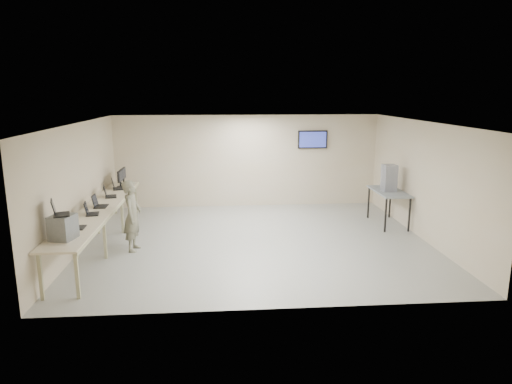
{
  "coord_description": "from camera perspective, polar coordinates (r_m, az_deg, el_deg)",
  "views": [
    {
      "loc": [
        -0.85,
        -10.33,
        3.47
      ],
      "look_at": [
        0.0,
        0.2,
        1.15
      ],
      "focal_mm": 32.0,
      "sensor_mm": 36.0,
      "label": 1
    }
  ],
  "objects": [
    {
      "name": "laptop_3",
      "position": [
        11.98,
        -17.97,
        -0.25
      ],
      "size": [
        0.38,
        0.42,
        0.29
      ],
      "rotation": [
        0.0,
        0.0,
        0.22
      ],
      "color": "black",
      "rests_on": "workbench"
    },
    {
      "name": "laptop_on_box",
      "position": [
        8.76,
        -23.5,
        -2.22
      ],
      "size": [
        0.4,
        0.43,
        0.28
      ],
      "rotation": [
        0.0,
        0.0,
        0.31
      ],
      "color": "black",
      "rests_on": "equipment_box"
    },
    {
      "name": "soldier",
      "position": [
        10.45,
        -15.19,
        -2.89
      ],
      "size": [
        0.43,
        0.61,
        1.59
      ],
      "primitive_type": "imported",
      "rotation": [
        0.0,
        0.0,
        1.48
      ],
      "color": "#54594E",
      "rests_on": "ground"
    },
    {
      "name": "laptop_1",
      "position": [
        10.4,
        -20.06,
        -2.29
      ],
      "size": [
        0.34,
        0.39,
        0.27
      ],
      "rotation": [
        0.0,
        0.0,
        0.18
      ],
      "color": "black",
      "rests_on": "workbench"
    },
    {
      "name": "side_table",
      "position": [
        12.54,
        16.28,
        -0.17
      ],
      "size": [
        0.72,
        1.54,
        0.92
      ],
      "color": "gray",
      "rests_on": "ground"
    },
    {
      "name": "workbench",
      "position": [
        11.01,
        -18.88,
        -2.19
      ],
      "size": [
        0.76,
        6.0,
        0.9
      ],
      "color": "beige",
      "rests_on": "ground"
    },
    {
      "name": "equipment_box",
      "position": [
        8.82,
        -22.99,
        -4.07
      ],
      "size": [
        0.47,
        0.5,
        0.44
      ],
      "primitive_type": "cube",
      "rotation": [
        0.0,
        0.0,
        -0.25
      ],
      "color": "slate",
      "rests_on": "workbench"
    },
    {
      "name": "laptop_2",
      "position": [
        11.02,
        -19.1,
        -1.4
      ],
      "size": [
        0.3,
        0.37,
        0.29
      ],
      "rotation": [
        0.0,
        0.0,
        0.01
      ],
      "color": "black",
      "rests_on": "workbench"
    },
    {
      "name": "monitor_near",
      "position": [
        13.13,
        -16.63,
        1.81
      ],
      "size": [
        0.21,
        0.46,
        0.46
      ],
      "color": "black",
      "rests_on": "workbench"
    },
    {
      "name": "room",
      "position": [
        10.62,
        0.24,
        1.21
      ],
      "size": [
        8.01,
        7.01,
        2.81
      ],
      "color": "#ADB0A0",
      "rests_on": "ground"
    },
    {
      "name": "laptop_4",
      "position": [
        12.89,
        -17.09,
        0.68
      ],
      "size": [
        0.4,
        0.43,
        0.29
      ],
      "rotation": [
        0.0,
        0.0,
        0.25
      ],
      "color": "black",
      "rests_on": "workbench"
    },
    {
      "name": "laptop_0",
      "position": [
        9.47,
        -21.61,
        -3.85
      ],
      "size": [
        0.27,
        0.33,
        0.25
      ],
      "rotation": [
        0.0,
        0.0,
        0.03
      ],
      "color": "black",
      "rests_on": "workbench"
    },
    {
      "name": "monitor_far",
      "position": [
        13.56,
        -16.25,
        2.15
      ],
      "size": [
        0.21,
        0.46,
        0.46
      ],
      "color": "black",
      "rests_on": "workbench"
    },
    {
      "name": "storage_bins",
      "position": [
        12.46,
        16.31,
        1.71
      ],
      "size": [
        0.33,
        0.37,
        0.69
      ],
      "color": "#8E92A2",
      "rests_on": "side_table"
    }
  ]
}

